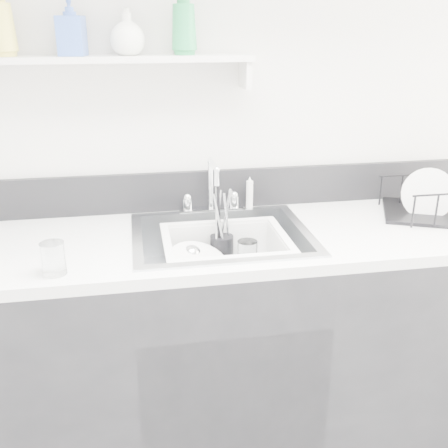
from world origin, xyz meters
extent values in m
cube|color=silver|center=(0.00, 1.49, 1.30)|extent=(3.50, 0.02, 2.60)
cube|color=black|center=(0.00, 1.19, 0.44)|extent=(3.20, 0.62, 0.88)
cube|color=white|center=(0.00, 1.19, 0.90)|extent=(3.20, 0.62, 0.04)
cube|color=black|center=(0.00, 1.49, 1.00)|extent=(3.20, 0.02, 0.16)
cube|color=silver|center=(0.00, 1.44, 0.93)|extent=(0.26, 0.06, 0.02)
cylinder|color=silver|center=(-0.10, 1.44, 0.96)|extent=(0.04, 0.04, 0.05)
cylinder|color=silver|center=(0.10, 1.44, 0.96)|extent=(0.04, 0.04, 0.05)
cylinder|color=silver|center=(0.00, 1.44, 1.03)|extent=(0.02, 0.02, 0.20)
cylinder|color=silver|center=(0.00, 1.37, 1.14)|extent=(0.02, 0.15, 0.02)
cylinder|color=white|center=(0.16, 1.44, 0.99)|extent=(0.03, 0.03, 0.14)
cube|color=silver|center=(-0.35, 1.42, 1.52)|extent=(1.00, 0.16, 0.02)
cube|color=silver|center=(0.13, 1.42, 1.46)|extent=(0.02, 0.14, 0.10)
cylinder|color=white|center=(-0.08, 1.16, 0.78)|extent=(0.25, 0.25, 0.02)
cylinder|color=white|center=(-0.08, 1.17, 0.79)|extent=(0.24, 0.24, 0.02)
cylinder|color=white|center=(-0.09, 1.16, 0.83)|extent=(0.28, 0.27, 0.10)
cylinder|color=black|center=(0.02, 1.28, 0.82)|extent=(0.09, 0.09, 0.11)
cylinder|color=silver|center=(0.00, 1.29, 0.92)|extent=(0.01, 0.06, 0.22)
cylinder|color=silver|center=(0.03, 1.27, 0.91)|extent=(0.02, 0.04, 0.20)
cylinder|color=black|center=(0.01, 1.28, 0.95)|extent=(0.01, 0.06, 0.24)
cylinder|color=white|center=(0.10, 1.21, 0.82)|extent=(0.08, 0.08, 0.11)
cylinder|color=white|center=(-0.56, 0.97, 0.97)|extent=(0.08, 0.08, 0.10)
imported|color=white|center=(0.07, 1.12, 0.78)|extent=(0.12, 0.12, 0.03)
imported|color=#E4D657|center=(-0.70, 1.41, 1.65)|extent=(0.11, 0.11, 0.23)
imported|color=#3E63C1|center=(-0.48, 1.41, 1.63)|extent=(0.10, 0.10, 0.19)
imported|color=white|center=(-0.29, 1.41, 1.61)|extent=(0.12, 0.12, 0.16)
imported|color=#22904B|center=(-0.10, 1.41, 1.65)|extent=(0.11, 0.11, 0.23)
camera|label=1|loc=(-0.30, -0.54, 1.63)|focal=42.00mm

